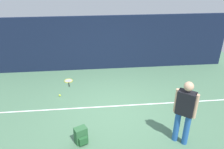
{
  "coord_description": "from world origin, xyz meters",
  "views": [
    {
      "loc": [
        -0.6,
        -5.59,
        4.03
      ],
      "look_at": [
        0.0,
        0.4,
        1.0
      ],
      "focal_mm": 35.8,
      "sensor_mm": 36.0,
      "label": 1
    }
  ],
  "objects_px": {
    "tennis_player": "(185,110)",
    "backpack": "(81,136)",
    "tennis_racket": "(69,81)",
    "tennis_ball_near_player": "(60,95)"
  },
  "relations": [
    {
      "from": "tennis_player",
      "to": "backpack",
      "type": "relative_size",
      "value": 3.86
    },
    {
      "from": "tennis_racket",
      "to": "tennis_ball_near_player",
      "type": "height_order",
      "value": "tennis_ball_near_player"
    },
    {
      "from": "tennis_racket",
      "to": "backpack",
      "type": "distance_m",
      "value": 3.33
    },
    {
      "from": "backpack",
      "to": "tennis_ball_near_player",
      "type": "xyz_separation_m",
      "value": [
        -0.78,
        2.24,
        -0.18
      ]
    },
    {
      "from": "tennis_player",
      "to": "tennis_ball_near_player",
      "type": "relative_size",
      "value": 25.76
    },
    {
      "from": "tennis_player",
      "to": "backpack",
      "type": "xyz_separation_m",
      "value": [
        -2.45,
        0.21,
        -0.76
      ]
    },
    {
      "from": "tennis_player",
      "to": "tennis_ball_near_player",
      "type": "bearing_deg",
      "value": -178.91
    },
    {
      "from": "tennis_player",
      "to": "tennis_ball_near_player",
      "type": "height_order",
      "value": "tennis_player"
    },
    {
      "from": "tennis_player",
      "to": "tennis_ball_near_player",
      "type": "distance_m",
      "value": 4.16
    },
    {
      "from": "tennis_ball_near_player",
      "to": "tennis_player",
      "type": "bearing_deg",
      "value": -37.22
    }
  ]
}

